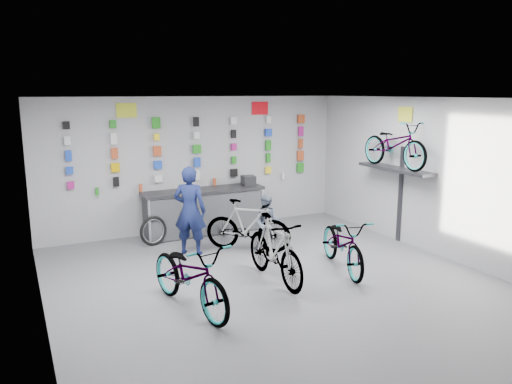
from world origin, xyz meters
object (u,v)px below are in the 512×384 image
bike_left (190,275)px  bike_center (275,250)px  customer (268,223)px  counter (204,212)px  bike_service (248,225)px  clerk (190,211)px  bike_right (343,243)px

bike_left → bike_center: (1.61, 0.42, 0.03)m
bike_center → customer: size_ratio=1.62×
counter → bike_service: bike_service is taller
counter → clerk: (-0.74, -1.22, 0.37)m
counter → customer: 1.84m
bike_center → clerk: 2.16m
bike_center → bike_right: (1.34, -0.04, -0.06)m
counter → bike_center: 3.22m
customer → bike_center: bearing=-78.9°
counter → bike_left: bike_left is taller
bike_center → bike_right: bearing=-1.4°
bike_center → customer: bearing=66.8°
counter → clerk: 1.48m
bike_left → customer: 2.98m
bike_left → counter: bearing=54.8°
bike_right → clerk: 2.96m
counter → bike_left: bearing=-113.5°
bike_center → bike_service: bike_center is taller
bike_center → clerk: clerk is taller
bike_service → bike_center: bearing=-149.7°
bike_service → customer: 0.39m
clerk → bike_center: bearing=146.2°
bike_right → bike_service: bearing=136.0°
counter → bike_right: 3.54m
bike_service → counter: bearing=53.2°
clerk → customer: (1.43, -0.49, -0.30)m
clerk → customer: size_ratio=1.52×
bike_center → customer: (0.66, 1.51, 0.01)m
counter → clerk: bearing=-121.3°
bike_right → bike_service: size_ratio=1.08×
bike_left → clerk: clerk is taller
counter → bike_left: 3.97m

